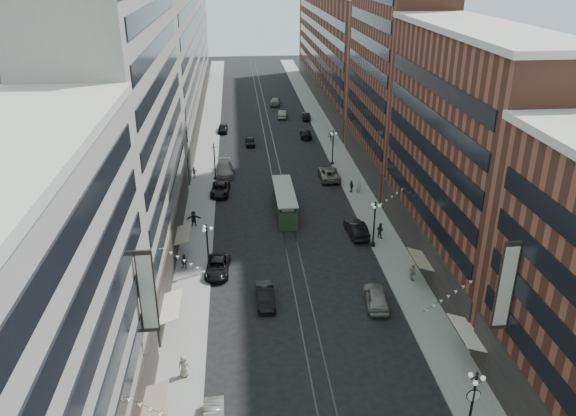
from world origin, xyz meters
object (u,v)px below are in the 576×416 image
object	(u,v)px
car_5	(265,296)
car_7	(220,189)
pedestrian_2	(184,262)
car_13	(250,141)
car_11	(329,174)
car_extra_0	(275,101)
pedestrian_5	(194,218)
pedestrian_9	(331,136)
lamppost_se_far	(374,223)
lamppost_sw_mid	(214,160)
car_9	(223,128)
car_extra_1	(306,116)
pedestrian_4	(413,273)
car_14	(283,114)
pedestrian_8	(359,187)
pedestrian_extra_1	(351,186)
streetcar	(284,202)
pedestrian_extra_0	(333,138)
car_extra_2	(306,115)
car_8	(224,169)
pedestrian_7	(380,230)
car_12	(306,134)
car_10	(356,229)
pedestrian_1	(184,366)
car_4	(376,297)
car_2	(218,267)
lamppost_se_mid	(333,146)
lamppost_se_near	(472,402)
lamppost_sw_far	(208,247)

from	to	relation	value
car_5	car_7	size ratio (longest dim) A/B	0.89
pedestrian_2	car_13	bearing A→B (deg)	103.30
car_11	car_extra_0	distance (m)	46.98
pedestrian_5	pedestrian_9	distance (m)	39.97
lamppost_se_far	lamppost_sw_mid	bearing A→B (deg)	128.66
car_9	car_7	bearing A→B (deg)	-88.24
lamppost_sw_mid	car_extra_1	bearing A→B (deg)	61.68
pedestrian_4	car_14	xyz separation A→B (m)	(-7.68, 65.14, -0.27)
car_7	pedestrian_8	bearing A→B (deg)	-1.01
car_11	pedestrian_extra_1	size ratio (longest dim) A/B	3.58
streetcar	pedestrian_9	distance (m)	31.86
pedestrian_4	pedestrian_extra_0	size ratio (longest dim) A/B	1.02
car_extra_2	car_8	bearing A→B (deg)	60.52
car_extra_0	pedestrian_2	bearing A→B (deg)	83.84
pedestrian_4	car_8	size ratio (longest dim) A/B	0.29
pedestrian_4	pedestrian_5	distance (m)	27.34
car_7	pedestrian_extra_0	xyz separation A→B (m)	(19.46, 21.46, 0.29)
car_13	car_14	xyz separation A→B (m)	(7.28, 18.00, 0.08)
pedestrian_2	pedestrian_7	size ratio (longest dim) A/B	0.89
pedestrian_9	car_extra_0	world-z (taller)	pedestrian_9
pedestrian_8	pedestrian_extra_1	world-z (taller)	pedestrian_8
car_12	pedestrian_5	distance (m)	40.29
lamppost_se_far	car_extra_2	distance (m)	56.39
car_5	car_10	world-z (taller)	car_10
lamppost_sw_mid	car_14	world-z (taller)	lamppost_sw_mid
pedestrian_5	pedestrian_9	bearing A→B (deg)	49.87
pedestrian_4	pedestrian_1	bearing A→B (deg)	99.96
car_4	car_extra_2	distance (m)	67.85
car_2	pedestrian_5	xyz separation A→B (m)	(-3.13, 11.39, 0.40)
pedestrian_7	car_extra_0	size ratio (longest dim) A/B	0.34
car_5	pedestrian_7	size ratio (longest dim) A/B	2.61
car_14	pedestrian_8	size ratio (longest dim) A/B	2.56
lamppost_sw_mid	pedestrian_2	distance (m)	26.37
lamppost_se_mid	car_5	world-z (taller)	lamppost_se_mid
pedestrian_2	pedestrian_extra_1	world-z (taller)	pedestrian_extra_1
car_9	pedestrian_5	world-z (taller)	pedestrian_5
streetcar	car_7	world-z (taller)	streetcar
car_5	car_extra_1	xyz separation A→B (m)	(12.05, 65.89, -0.08)
car_5	pedestrian_2	bearing A→B (deg)	138.23
car_14	lamppost_se_near	bearing A→B (deg)	101.46
car_5	streetcar	bearing A→B (deg)	79.16
lamppost_se_near	car_8	xyz separation A→B (m)	(-17.07, 53.24, -2.33)
pedestrian_9	car_extra_0	xyz separation A→B (m)	(-7.92, 28.26, -0.25)
pedestrian_4	car_extra_0	world-z (taller)	pedestrian_4
pedestrian_5	pedestrian_8	size ratio (longest dim) A/B	1.06
pedestrian_1	lamppost_sw_far	bearing A→B (deg)	-78.67
lamppost_sw_far	car_7	xyz separation A→B (m)	(0.80, 21.39, -2.35)
car_12	pedestrian_extra_0	world-z (taller)	pedestrian_extra_0
pedestrian_4	car_13	distance (m)	49.46
lamppost_se_far	car_7	distance (m)	24.86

